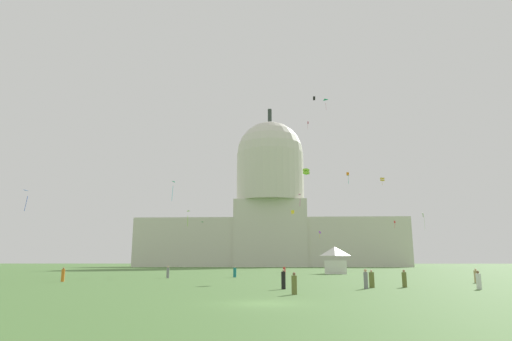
% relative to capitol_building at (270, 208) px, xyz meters
% --- Properties ---
extents(ground_plane, '(800.00, 800.00, 0.00)m').
position_rel_capitol_building_xyz_m(ground_plane, '(2.12, -160.78, -25.05)').
color(ground_plane, '#4C7538').
extents(capitol_building, '(113.86, 29.40, 70.11)m').
position_rel_capitol_building_xyz_m(capitol_building, '(0.00, 0.00, 0.00)').
color(capitol_building, beige).
rests_on(capitol_building, ground_plane).
extents(event_tent, '(4.75, 4.99, 5.10)m').
position_rel_capitol_building_xyz_m(event_tent, '(13.96, -101.44, -22.51)').
color(event_tent, white).
rests_on(event_tent, ground_plane).
extents(person_grey_mid_right, '(0.50, 0.50, 1.71)m').
position_rel_capitol_building_xyz_m(person_grey_mid_right, '(10.66, -147.10, -24.25)').
color(person_grey_mid_right, gray).
rests_on(person_grey_mid_right, ground_plane).
extents(person_teal_edge_west, '(0.54, 0.54, 1.64)m').
position_rel_capitol_building_xyz_m(person_teal_edge_west, '(-3.56, -120.16, -24.31)').
color(person_teal_edge_west, '#1E757A').
rests_on(person_teal_edge_west, ground_plane).
extents(person_tan_lawn_far_right, '(0.56, 0.56, 1.58)m').
position_rel_capitol_building_xyz_m(person_tan_lawn_far_right, '(25.18, -135.68, -24.34)').
color(person_tan_lawn_far_right, tan).
rests_on(person_tan_lawn_far_right, ground_plane).
extents(person_olive_near_tree_west, '(0.65, 0.65, 1.61)m').
position_rel_capitol_building_xyz_m(person_olive_near_tree_west, '(11.54, -145.33, -24.32)').
color(person_olive_near_tree_west, olive).
rests_on(person_olive_near_tree_west, ground_plane).
extents(person_orange_mid_center, '(0.39, 0.39, 1.68)m').
position_rel_capitol_building_xyz_m(person_orange_mid_center, '(-22.62, -135.14, -24.28)').
color(person_orange_mid_center, orange).
rests_on(person_orange_mid_center, ground_plane).
extents(person_white_lawn_far_left, '(0.60, 0.60, 1.57)m').
position_rel_capitol_building_xyz_m(person_white_lawn_far_left, '(20.34, -147.18, -24.34)').
color(person_white_lawn_far_left, silver).
rests_on(person_white_lawn_far_left, ground_plane).
extents(person_red_back_center, '(0.59, 0.59, 1.54)m').
position_rel_capitol_building_xyz_m(person_red_back_center, '(4.06, -108.61, -24.36)').
color(person_red_back_center, red).
rests_on(person_red_back_center, ground_plane).
extents(person_olive_edge_east, '(0.50, 0.50, 1.59)m').
position_rel_capitol_building_xyz_m(person_olive_edge_east, '(4.11, -153.93, -24.33)').
color(person_olive_edge_east, olive).
rests_on(person_olive_edge_east, ground_plane).
extents(person_olive_back_right, '(0.45, 0.45, 1.61)m').
position_rel_capitol_building_xyz_m(person_olive_back_right, '(14.71, -144.61, -24.32)').
color(person_olive_back_right, olive).
rests_on(person_olive_back_right, ground_plane).
extents(person_grey_front_right, '(0.57, 0.57, 1.72)m').
position_rel_capitol_building_xyz_m(person_grey_front_right, '(-12.92, -123.53, -24.26)').
color(person_grey_front_right, gray).
rests_on(person_grey_front_right, ground_plane).
extents(person_black_mid_left, '(0.38, 0.38, 1.70)m').
position_rel_capitol_building_xyz_m(person_black_mid_left, '(3.40, -147.86, -24.27)').
color(person_black_mid_left, black).
rests_on(person_black_mid_left, ground_plane).
extents(kite_lime_low, '(0.96, 1.29, 2.74)m').
position_rel_capitol_building_xyz_m(kite_lime_low, '(-13.70, -105.25, -13.70)').
color(kite_lime_low, '#8CD133').
extents(kite_magenta_mid, '(0.89, 1.45, 2.86)m').
position_rel_capitol_building_xyz_m(kite_magenta_mid, '(8.13, -81.27, -6.98)').
color(kite_magenta_mid, '#D1339E').
extents(kite_cyan_low, '(0.88, 1.13, 3.88)m').
position_rel_capitol_building_xyz_m(kite_cyan_low, '(-18.41, -101.51, -7.52)').
color(kite_cyan_low, '#33BCDB').
extents(kite_pink_high, '(0.75, 0.88, 3.26)m').
position_rel_capitol_building_xyz_m(kite_pink_high, '(14.97, -29.02, 28.65)').
color(kite_pink_high, pink).
extents(kite_yellow_mid, '(1.15, 0.40, 1.35)m').
position_rel_capitol_building_xyz_m(kite_yellow_mid, '(8.05, -43.63, -6.72)').
color(kite_yellow_mid, yellow).
extents(kite_green_low, '(1.17, 1.26, 0.27)m').
position_rel_capitol_building_xyz_m(kite_green_low, '(-25.33, -23.04, -8.24)').
color(kite_green_low, green).
extents(kite_blue_low, '(0.85, 1.16, 3.01)m').
position_rel_capitol_building_xyz_m(kite_blue_low, '(-37.12, -119.82, -12.17)').
color(kite_blue_low, blue).
extents(kite_black_high, '(0.66, 0.37, 1.22)m').
position_rel_capitol_building_xyz_m(kite_black_high, '(14.45, -62.74, 25.60)').
color(kite_black_high, black).
extents(kite_gold_mid, '(1.38, 1.42, 2.67)m').
position_rel_capitol_building_xyz_m(kite_gold_mid, '(39.30, -38.47, 4.97)').
color(kite_gold_mid, gold).
extents(kite_orange_mid, '(0.87, 0.90, 3.55)m').
position_rel_capitol_building_xyz_m(kite_orange_mid, '(24.17, -58.88, 2.86)').
color(kite_orange_mid, orange).
extents(kite_turquoise_high, '(1.52, 1.34, 2.96)m').
position_rel_capitol_building_xyz_m(kite_turquoise_high, '(16.72, -70.48, 21.91)').
color(kite_turquoise_high, teal).
extents(kite_red_low, '(0.54, 0.51, 2.29)m').
position_rel_capitol_building_xyz_m(kite_red_low, '(40.70, -45.44, -10.59)').
color(kite_red_low, red).
extents(kite_violet_low, '(0.90, 0.89, 2.64)m').
position_rel_capitol_building_xyz_m(kite_violet_low, '(18.44, -26.66, -12.49)').
color(kite_violet_low, purple).
extents(kite_white_low, '(0.39, 1.20, 3.66)m').
position_rel_capitol_building_xyz_m(kite_white_low, '(33.44, -94.93, -13.58)').
color(kite_white_low, white).
extents(kite_lime_low_b, '(1.01, 1.01, 0.81)m').
position_rel_capitol_building_xyz_m(kite_lime_low_b, '(7.21, -124.70, -9.83)').
color(kite_lime_low_b, '#8CD133').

